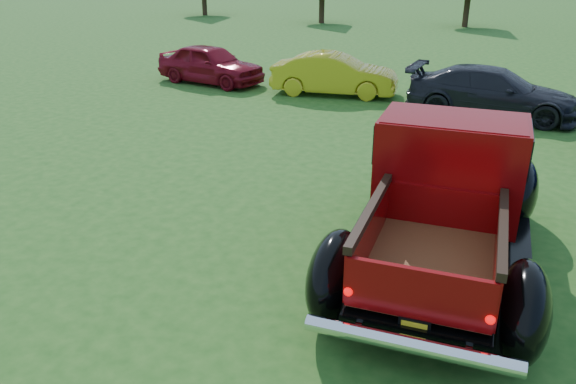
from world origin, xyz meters
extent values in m
plane|color=#1F4D16|center=(0.00, 0.00, 0.00)|extent=(120.00, 120.00, 0.00)
cylinder|color=#332114|center=(-22.00, 30.00, 0.94)|extent=(0.36, 0.36, 1.87)
cylinder|color=#332114|center=(-12.00, 29.00, 0.83)|extent=(0.36, 0.36, 1.66)
cylinder|color=#332114|center=(-3.00, 31.00, 0.90)|extent=(0.36, 0.36, 1.80)
cylinder|color=black|center=(1.21, -1.30, 0.46)|extent=(0.37, 0.94, 0.92)
cylinder|color=black|center=(3.15, -1.09, 0.46)|extent=(0.37, 0.94, 0.92)
cylinder|color=black|center=(0.82, 2.36, 0.46)|extent=(0.37, 0.94, 0.92)
cylinder|color=black|center=(2.76, 2.57, 0.46)|extent=(0.37, 0.94, 0.92)
cube|color=black|center=(1.98, 0.69, 0.52)|extent=(2.17, 5.54, 0.23)
cube|color=maroon|center=(1.78, 2.58, 0.99)|extent=(2.13, 1.92, 0.71)
cube|color=silver|center=(1.69, 3.46, 0.98)|extent=(1.84, 0.26, 0.57)
cube|color=maroon|center=(1.94, 1.09, 1.38)|extent=(2.17, 1.53, 1.49)
cube|color=black|center=(1.94, 1.09, 1.78)|extent=(2.21, 1.42, 0.57)
cube|color=maroon|center=(1.94, 1.09, 2.09)|extent=(2.07, 1.41, 0.09)
cube|color=brown|center=(2.13, -0.74, 0.71)|extent=(1.79, 2.45, 0.06)
cube|color=maroon|center=(1.36, -0.82, 1.01)|extent=(0.30, 2.29, 0.60)
cube|color=maroon|center=(2.91, -0.65, 1.01)|extent=(0.30, 2.29, 0.60)
cube|color=maroon|center=(2.01, 0.41, 1.01)|extent=(1.55, 0.22, 0.60)
cube|color=maroon|center=(2.26, -1.88, 1.01)|extent=(1.55, 0.23, 0.60)
cube|color=black|center=(1.36, -0.82, 1.37)|extent=(0.35, 2.30, 0.10)
cube|color=black|center=(2.91, -0.65, 1.37)|extent=(0.35, 2.30, 0.10)
ellipsoid|color=black|center=(1.10, -1.31, 0.60)|extent=(0.66, 1.27, 1.01)
ellipsoid|color=black|center=(3.27, -1.08, 0.60)|extent=(0.66, 1.27, 1.01)
ellipsoid|color=black|center=(0.71, 2.35, 0.60)|extent=(0.66, 1.27, 1.01)
ellipsoid|color=black|center=(2.88, 2.58, 0.60)|extent=(0.66, 1.27, 1.01)
cube|color=black|center=(0.90, 0.52, 0.38)|extent=(0.62, 2.44, 0.07)
cube|color=black|center=(3.07, 0.75, 0.38)|extent=(0.62, 2.44, 0.07)
cylinder|color=silver|center=(2.29, -2.16, 0.57)|extent=(2.25, 0.42, 0.18)
cube|color=black|center=(2.26, -1.92, 0.63)|extent=(0.34, 0.05, 0.17)
cube|color=gold|center=(2.26, -1.94, 0.63)|extent=(0.28, 0.04, 0.11)
sphere|color=#CC0505|center=(1.53, -1.99, 0.90)|extent=(0.10, 0.10, 0.10)
sphere|color=#CC0505|center=(2.99, -1.83, 0.90)|extent=(0.10, 0.10, 0.10)
imported|color=maroon|center=(-8.11, 9.83, 0.68)|extent=(4.15, 2.05, 1.36)
imported|color=gold|center=(-3.50, 10.14, 0.67)|extent=(4.25, 2.21, 1.33)
imported|color=black|center=(1.50, 9.63, 0.69)|extent=(4.73, 1.94, 1.37)
camera|label=1|loc=(3.24, -6.94, 4.29)|focal=35.00mm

